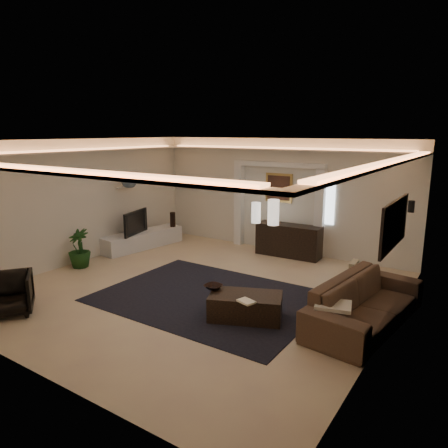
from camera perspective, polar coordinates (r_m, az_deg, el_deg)
The scene contains 33 objects.
floor at distance 8.39m, azimuth -3.44°, elevation -8.95°, with size 7.00×7.00×0.00m, color #D3BC8A.
ceiling at distance 7.81m, azimuth -3.72°, elevation 11.27°, with size 7.00×7.00×0.00m, color white.
wall_back at distance 10.93m, azimuth 7.53°, elevation 3.90°, with size 7.00×7.00×0.00m, color beige.
wall_front at distance 5.67m, azimuth -25.40°, elevation -5.27°, with size 7.00×7.00×0.00m, color beige.
wall_left at distance 10.43m, azimuth -19.17°, elevation 2.90°, with size 7.00×7.00×0.00m, color beige.
wall_right at distance 6.55m, azimuth 21.77°, elevation -2.68°, with size 7.00×7.00×0.00m, color beige.
cove_soffit at distance 7.82m, azimuth -3.69°, elevation 9.22°, with size 7.00×7.00×0.04m, color silver.
daylight_slit at distance 10.42m, azimuth 14.16°, elevation 2.65°, with size 0.25×0.03×1.00m, color white.
area_rug at distance 8.01m, azimuth -1.98°, elevation -9.94°, with size 4.00×3.00×0.01m, color black.
pilaster_left at distance 11.44m, azimuth 2.07°, elevation 2.60°, with size 0.22×0.20×2.20m, color silver.
pilaster_right at distance 10.45m, azimuth 12.91°, elevation 1.35°, with size 0.22×0.20×2.20m, color silver.
alcove_header at distance 10.75m, azimuth 7.42°, elevation 8.05°, with size 2.52×0.20×0.12m, color silver.
painting_frame at distance 10.87m, azimuth 7.49°, elevation 4.92°, with size 0.74×0.04×0.74m, color tan.
painting_canvas at distance 10.85m, azimuth 7.43°, elevation 4.91°, with size 0.62×0.02×0.62m, color #4C2D1E.
art_panel_frame at distance 6.79m, azimuth 22.22°, elevation -0.03°, with size 0.04×1.64×0.74m, color black.
art_panel_gold at distance 6.79m, azimuth 22.01°, elevation -0.01°, with size 0.02×1.50×0.62m, color tan.
wall_sconce at distance 8.65m, azimuth 24.16°, elevation 2.19°, with size 0.12×0.12×0.22m, color black.
wall_niche at distance 11.25m, azimuth -13.41°, elevation 4.94°, with size 0.10×0.55×0.04m, color silver.
console at distance 10.59m, azimuth 8.81°, elevation -2.23°, with size 1.61×0.50×0.81m, color black.
lamp_left at distance 10.57m, azimuth 4.39°, elevation 1.70°, with size 0.23×0.23×0.52m, color white.
lamp_right at distance 10.37m, azimuth 6.75°, elevation 1.44°, with size 0.28×0.28×0.63m, color white.
media_ledge at distance 11.45m, azimuth -11.04°, elevation -2.09°, with size 0.58×2.34×0.44m, color silver.
tv at distance 11.14m, azimuth -12.42°, elevation 0.26°, with size 0.14×1.07×0.62m, color black.
figurine at distance 11.82m, azimuth -7.01°, elevation 0.57°, with size 0.15×0.15×0.41m, color black.
ginger_jar at distance 10.93m, azimuth -12.82°, elevation 5.91°, with size 0.38×0.38×0.40m, color slate.
plant at distance 10.15m, azimuth -19.13°, elevation -3.17°, with size 0.50×0.50×0.89m, color #143711.
sofa at distance 7.19m, azimuth 18.74°, elevation -10.12°, with size 1.01×2.59×0.76m, color black.
throw_blanket at distance 6.50m, azimuth 14.66°, elevation -10.66°, with size 0.52×0.42×0.06m, color silver.
throw_pillow at distance 8.10m, azimuth 17.25°, elevation -6.15°, with size 0.11×0.37×0.37m, color tan.
coffee_table at distance 7.11m, azimuth 2.95°, elevation -11.23°, with size 1.19×0.65×0.44m, color black.
bowl at distance 7.25m, azimuth -1.47°, elevation -8.67°, with size 0.30×0.30×0.07m, color black.
magazine at distance 6.72m, azimuth 3.06°, elevation -10.62°, with size 0.27×0.19×0.03m, color #FAEFC9.
armchair at distance 8.11m, azimuth -27.34°, elevation -8.50°, with size 0.75×0.77×0.70m, color black.
Camera 1 is at (4.70, -6.23, 3.06)m, focal length 33.55 mm.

